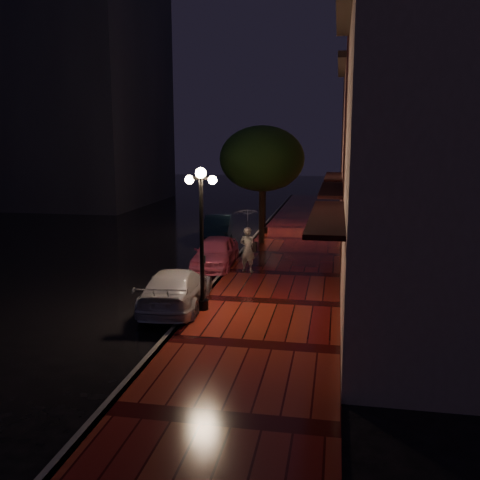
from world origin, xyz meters
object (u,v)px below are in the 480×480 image
Objects in this scene: street_tree at (262,161)px; silver_car at (176,289)px; streetlamp_near at (202,230)px; parking_meter at (203,273)px; navy_car at (218,227)px; woman_with_umbrella at (248,230)px; pink_car at (216,252)px; streetlamp_far at (265,189)px.

silver_car is at bearing -96.51° from street_tree.
streetlamp_near reaches higher than parking_meter.
streetlamp_near is 11.12m from street_tree.
streetlamp_near is 2.91× the size of parking_meter.
navy_car is at bearing 152.77° from street_tree.
woman_with_umbrella is at bearing -113.22° from silver_car.
navy_car is 7.95m from woman_with_umbrella.
streetlamp_near is 1.83m from parking_meter.
streetlamp_far is at bearing 81.68° from pink_car.
woman_with_umbrella reaches higher than pink_car.
woman_with_umbrella is at bearing -86.46° from streetlamp_far.
street_tree is 1.48× the size of navy_car.
silver_car is at bearing -91.62° from pink_car.
streetlamp_near is 5.06m from woman_with_umbrella.
streetlamp_far is at bearing -98.96° from silver_car.
streetlamp_far is (0.00, 14.00, 0.00)m from streetlamp_near.
navy_car is 2.66× the size of parking_meter.
navy_car is 0.89× the size of silver_car.
woman_with_umbrella is 1.68× the size of parking_meter.
street_tree is 3.92× the size of parking_meter.
street_tree is 11.26m from silver_car.
pink_car is 2.11m from woman_with_umbrella.
streetlamp_near is 14.00m from streetlamp_far.
streetlamp_near is at bearing -91.35° from street_tree.
pink_car is at bearing -96.70° from streetlamp_far.
woman_with_umbrella is (0.30, -6.02, -2.45)m from street_tree.
streetlamp_near is at bearing 102.79° from woman_with_umbrella.
woman_with_umbrella is (0.56, -9.03, -0.80)m from streetlamp_far.
navy_car is 11.98m from silver_car.
streetlamp_near is 1.73× the size of woman_with_umbrella.
woman_with_umbrella reaches higher than navy_car.
street_tree is (0.26, -3.01, 1.64)m from streetlamp_far.
navy_car is (-2.28, -1.70, -1.95)m from streetlamp_far.
woman_with_umbrella is (1.51, -0.95, 1.13)m from pink_car.
streetlamp_near reaches higher than silver_car.
pink_car is at bearing 99.12° from streetlamp_near.
navy_car is at bearing 93.96° from parking_meter.
silver_car is (0.00, -5.52, -0.02)m from pink_car.
street_tree reaches higher than streetlamp_near.
pink_car is (-0.95, 5.92, -1.94)m from streetlamp_near.
silver_car is at bearing -90.92° from navy_car.
navy_car is at bearing -88.56° from silver_car.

